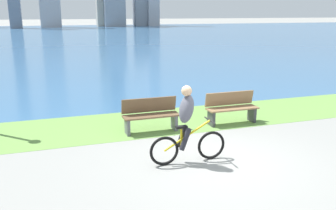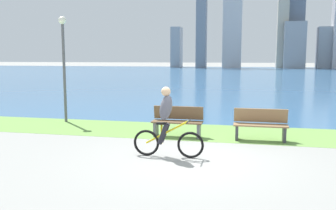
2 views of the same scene
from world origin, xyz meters
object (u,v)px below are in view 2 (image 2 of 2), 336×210
object	(u,v)px
cyclist_lead	(167,122)
bench_near_path	(178,122)
bench_far_along_path	(260,125)
lamppost_tall	(64,53)

from	to	relation	value
cyclist_lead	bench_near_path	size ratio (longest dim) A/B	1.13
bench_near_path	bench_far_along_path	size ratio (longest dim) A/B	1.00
cyclist_lead	lamppost_tall	bearing A→B (deg)	140.40
cyclist_lead	bench_near_path	distance (m)	2.28
bench_near_path	lamppost_tall	bearing A→B (deg)	160.31
cyclist_lead	bench_near_path	xyz separation A→B (m)	(-0.16, 2.24, -0.38)
bench_near_path	bench_far_along_path	world-z (taller)	same
bench_near_path	bench_far_along_path	bearing A→B (deg)	-0.20
cyclist_lead	lamppost_tall	size ratio (longest dim) A/B	0.45
bench_near_path	lamppost_tall	size ratio (longest dim) A/B	0.39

